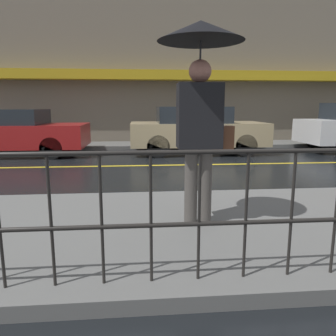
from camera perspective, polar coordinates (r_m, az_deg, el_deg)
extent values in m
plane|color=black|center=(8.36, 5.54, 0.57)|extent=(80.00, 80.00, 0.00)
cube|color=#60605E|center=(4.11, 17.41, -9.64)|extent=(28.00, 2.94, 0.13)
cube|color=#60605E|center=(12.14, 2.18, 4.06)|extent=(28.00, 1.62, 0.13)
cube|color=gold|center=(8.36, 5.54, 0.60)|extent=(25.20, 0.12, 0.01)
cube|color=#706656|center=(13.10, 1.72, 17.39)|extent=(28.00, 0.30, 5.99)
cube|color=#B79319|center=(12.64, 1.95, 15.84)|extent=(16.80, 0.55, 0.35)
cylinder|color=black|center=(2.93, 27.13, -7.99)|extent=(12.00, 0.04, 0.04)
cylinder|color=black|center=(2.56, -19.70, -8.86)|extent=(0.02, 0.02, 1.00)
cylinder|color=black|center=(2.49, -11.48, -8.96)|extent=(0.02, 0.02, 1.00)
cylinder|color=black|center=(2.47, -2.98, -8.87)|extent=(0.02, 0.02, 1.00)
cylinder|color=black|center=(2.51, 5.42, -8.60)|extent=(0.02, 0.02, 1.00)
cylinder|color=black|center=(2.60, 13.40, -8.17)|extent=(0.02, 0.02, 1.00)
cylinder|color=black|center=(2.74, 20.71, -7.63)|extent=(0.02, 0.02, 1.00)
cylinder|color=black|center=(2.91, 27.21, -7.06)|extent=(0.02, 0.02, 1.00)
cylinder|color=#4C4742|center=(3.70, 4.00, -3.24)|extent=(0.14, 0.14, 0.88)
cylinder|color=#4C4742|center=(3.73, 6.51, -3.17)|extent=(0.14, 0.14, 0.88)
cube|color=black|center=(3.61, 5.47, 9.01)|extent=(0.48, 0.29, 0.70)
sphere|color=#B67662|center=(3.63, 5.61, 16.43)|extent=(0.24, 0.24, 0.24)
cylinder|color=#262628|center=(3.62, 5.59, 15.11)|extent=(0.02, 0.02, 0.77)
cone|color=black|center=(3.69, 5.73, 22.68)|extent=(0.92, 0.92, 0.21)
cube|color=brown|center=(3.68, 9.42, 4.93)|extent=(0.24, 0.12, 0.30)
cube|color=maroon|center=(10.91, -25.60, 5.11)|extent=(4.40, 1.91, 0.67)
cube|color=#1E2328|center=(10.94, -26.71, 7.97)|extent=(2.29, 1.75, 0.44)
cylinder|color=black|center=(11.36, -17.54, 4.37)|extent=(0.62, 0.22, 0.62)
cylinder|color=black|center=(9.73, -19.63, 3.27)|extent=(0.62, 0.22, 0.62)
cube|color=tan|center=(10.39, 5.14, 6.01)|extent=(4.16, 1.89, 0.69)
cube|color=#1E2328|center=(10.33, 4.28, 9.26)|extent=(2.17, 1.74, 0.49)
cylinder|color=black|center=(11.52, 10.73, 4.84)|extent=(0.65, 0.22, 0.65)
cylinder|color=black|center=(9.93, 13.34, 3.84)|extent=(0.65, 0.22, 0.65)
cylinder|color=black|center=(11.10, -2.25, 4.81)|extent=(0.65, 0.22, 0.65)
cylinder|color=black|center=(9.44, -1.73, 3.78)|extent=(0.65, 0.22, 0.65)
cylinder|color=black|center=(12.69, 24.34, 4.65)|extent=(0.67, 0.22, 0.67)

